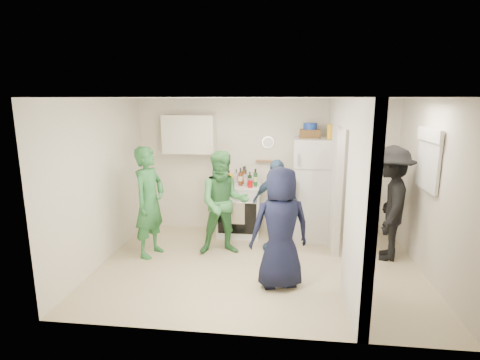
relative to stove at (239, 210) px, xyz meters
name	(u,v)px	position (x,y,z in m)	size (l,w,h in m)	color
floor	(258,267)	(0.45, -1.37, -0.47)	(4.80, 4.80, 0.00)	#C6B68B
wall_back	(265,166)	(0.45, 0.33, 0.78)	(4.80, 4.80, 0.00)	silver
wall_front	(248,225)	(0.45, -3.07, 0.78)	(4.80, 4.80, 0.00)	silver
wall_left	(101,182)	(-1.95, -1.37, 0.78)	(3.40, 3.40, 0.00)	silver
wall_right	(434,191)	(2.85, -1.37, 0.78)	(3.40, 3.40, 0.00)	silver
ceiling	(260,98)	(0.45, -1.37, 2.03)	(4.80, 4.80, 0.00)	white
partition_pier_back	(334,174)	(1.65, -0.27, 0.78)	(0.12, 1.20, 2.50)	silver
partition_pier_front	(360,211)	(1.65, -2.47, 0.78)	(0.12, 1.20, 2.50)	silver
partition_header	(349,113)	(1.65, -1.37, 1.83)	(0.12, 1.00, 0.40)	silver
stove	(239,210)	(0.00, 0.00, 0.00)	(0.80, 0.66, 0.95)	white
upper_cabinet	(189,134)	(-0.95, 0.15, 1.38)	(0.95, 0.34, 0.70)	silver
fridge	(314,189)	(1.34, -0.03, 0.44)	(0.75, 0.73, 1.82)	silver
wicker_basket	(310,134)	(1.24, 0.02, 1.42)	(0.35, 0.25, 0.15)	brown
blue_bowl	(310,126)	(1.24, 0.02, 1.55)	(0.24, 0.24, 0.11)	navy
yellow_cup_stack_top	(330,132)	(1.56, -0.13, 1.47)	(0.09, 0.09, 0.25)	yellow
wall_clock	(268,142)	(0.50, 0.31, 1.23)	(0.22, 0.22, 0.03)	white
spice_shelf	(265,161)	(0.45, 0.28, 0.88)	(0.35, 0.08, 0.03)	olive
nook_window	(430,160)	(2.83, -1.17, 1.18)	(0.03, 0.70, 0.80)	black
nook_window_frame	(429,160)	(2.82, -1.17, 1.18)	(0.04, 0.76, 0.86)	white
nook_valance	(429,135)	(2.79, -1.17, 1.53)	(0.04, 0.82, 0.18)	white
yellow_cup_stack_stove	(231,180)	(-0.12, -0.22, 0.60)	(0.09, 0.09, 0.25)	yellow
red_cup	(250,184)	(0.22, -0.20, 0.53)	(0.09, 0.09, 0.12)	#B60C0C
person_green_left	(150,202)	(-1.30, -1.11, 0.41)	(0.65, 0.42, 1.77)	#317A43
person_green_center	(224,203)	(-0.14, -0.90, 0.37)	(0.82, 0.64, 1.69)	#3D8B4F
person_denim	(276,205)	(0.69, -0.65, 0.29)	(0.90, 0.37, 1.54)	#3B5A81
person_navy	(280,228)	(0.77, -1.91, 0.35)	(0.80, 0.52, 1.64)	black
person_nook	(390,203)	(2.45, -0.80, 0.43)	(1.16, 0.67, 1.80)	black
bottle_a	(225,175)	(-0.28, 0.11, 0.64)	(0.06, 0.06, 0.33)	maroon
bottle_b	(229,178)	(-0.17, -0.09, 0.62)	(0.07, 0.07, 0.28)	#194B29
bottle_c	(236,176)	(-0.07, 0.14, 0.60)	(0.06, 0.06, 0.26)	silver
bottle_d	(240,177)	(0.03, -0.05, 0.64)	(0.08, 0.08, 0.32)	maroon
bottle_e	(245,174)	(0.09, 0.18, 0.63)	(0.07, 0.07, 0.32)	#969EA7
bottle_f	(250,179)	(0.19, 0.00, 0.60)	(0.07, 0.07, 0.24)	#14381D
bottle_g	(255,176)	(0.28, 0.13, 0.61)	(0.06, 0.06, 0.27)	olive
bottle_h	(221,178)	(-0.31, -0.11, 0.62)	(0.06, 0.06, 0.30)	silver
bottle_i	(243,175)	(0.07, 0.11, 0.64)	(0.07, 0.07, 0.32)	#5B3C0F
bottle_j	(256,177)	(0.31, -0.09, 0.64)	(0.06, 0.06, 0.33)	#1B5122
bottle_k	(228,176)	(-0.21, 0.03, 0.62)	(0.08, 0.08, 0.29)	olive
bottle_l	(246,178)	(0.14, -0.14, 0.63)	(0.07, 0.07, 0.31)	gray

